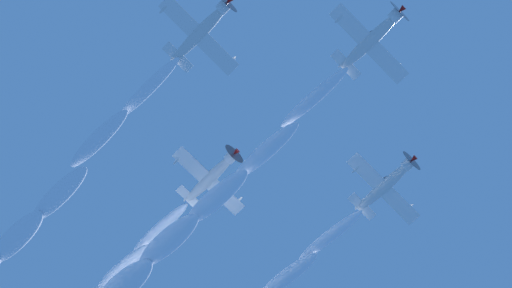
{
  "coord_description": "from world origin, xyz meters",
  "views": [
    {
      "loc": [
        26.02,
        -11.84,
        1.61
      ],
      "look_at": [
        -12.72,
        -1.22,
        73.81
      ],
      "focal_mm": 63.75,
      "sensor_mm": 36.0,
      "label": 1
    }
  ],
  "objects_px": {
    "airplane_left_wingman": "(386,184)",
    "airplane_slot_tail": "(211,177)",
    "airplane_right_wingman": "(202,31)",
    "airplane_lead": "(372,39)"
  },
  "relations": [
    {
      "from": "airplane_right_wingman",
      "to": "airplane_slot_tail",
      "type": "height_order",
      "value": "airplane_slot_tail"
    },
    {
      "from": "airplane_lead",
      "to": "airplane_left_wingman",
      "type": "distance_m",
      "value": 14.74
    },
    {
      "from": "airplane_left_wingman",
      "to": "airplane_slot_tail",
      "type": "height_order",
      "value": "airplane_slot_tail"
    },
    {
      "from": "airplane_right_wingman",
      "to": "airplane_slot_tail",
      "type": "xyz_separation_m",
      "value": [
        -15.25,
        4.55,
        2.0
      ]
    },
    {
      "from": "airplane_left_wingman",
      "to": "airplane_slot_tail",
      "type": "relative_size",
      "value": 0.99
    },
    {
      "from": "airplane_right_wingman",
      "to": "airplane_slot_tail",
      "type": "bearing_deg",
      "value": 163.37
    },
    {
      "from": "airplane_left_wingman",
      "to": "airplane_right_wingman",
      "type": "xyz_separation_m",
      "value": [
        10.16,
        -20.28,
        0.61
      ]
    },
    {
      "from": "airplane_left_wingman",
      "to": "airplane_slot_tail",
      "type": "distance_m",
      "value": 16.73
    },
    {
      "from": "airplane_right_wingman",
      "to": "airplane_lead",
      "type": "bearing_deg",
      "value": 76.97
    },
    {
      "from": "airplane_slot_tail",
      "to": "airplane_right_wingman",
      "type": "bearing_deg",
      "value": -16.63
    }
  ]
}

